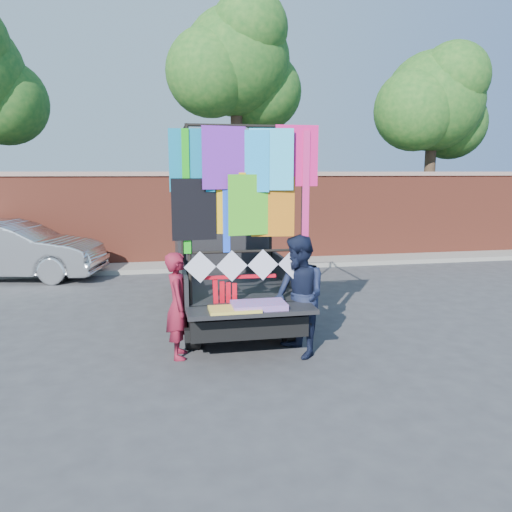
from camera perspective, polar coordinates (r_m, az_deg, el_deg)
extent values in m
plane|color=#38383A|center=(7.79, -0.02, -9.90)|extent=(90.00, 90.00, 0.00)
cube|color=brown|center=(14.34, -5.39, 4.14)|extent=(30.00, 0.35, 2.50)
cube|color=gray|center=(14.28, -5.48, 9.34)|extent=(30.00, 0.45, 0.12)
cube|color=gray|center=(13.82, -5.03, -1.05)|extent=(30.00, 1.20, 0.12)
sphere|color=#17531A|center=(16.47, -26.75, 15.39)|extent=(2.40, 2.40, 2.40)
cylinder|color=#38281C|center=(15.60, -2.21, 10.05)|extent=(0.36, 0.36, 5.46)
sphere|color=#17531A|center=(15.93, -2.29, 21.34)|extent=(3.20, 3.20, 3.20)
sphere|color=#17531A|center=(16.34, 0.79, 18.27)|extent=(2.40, 2.40, 2.40)
sphere|color=#17531A|center=(15.46, -5.22, 20.20)|extent=(2.60, 2.60, 2.60)
sphere|color=#17531A|center=(15.59, -0.74, 24.57)|extent=(2.20, 2.20, 2.20)
cylinder|color=#38281C|center=(17.80, 19.16, 8.01)|extent=(0.36, 0.36, 4.55)
sphere|color=#17531A|center=(17.94, 19.63, 16.33)|extent=(3.20, 3.20, 3.20)
sphere|color=#17531A|center=(18.68, 21.33, 13.94)|extent=(2.40, 2.40, 2.40)
sphere|color=#17531A|center=(17.26, 17.72, 15.63)|extent=(2.60, 2.60, 2.60)
sphere|color=#17531A|center=(17.68, 21.68, 18.46)|extent=(2.20, 2.20, 2.20)
cylinder|color=black|center=(10.04, -8.32, -3.67)|extent=(0.21, 0.63, 0.63)
cylinder|color=black|center=(7.53, -7.33, -8.13)|extent=(0.21, 0.63, 0.63)
cylinder|color=black|center=(10.21, 0.13, -3.34)|extent=(0.21, 0.63, 0.63)
cylinder|color=black|center=(7.77, 3.88, -7.53)|extent=(0.21, 0.63, 0.63)
cube|color=black|center=(8.76, -2.98, -4.43)|extent=(1.63, 4.04, 0.29)
cube|color=black|center=(8.00, -2.27, -3.79)|extent=(1.73, 2.21, 0.10)
cube|color=black|center=(7.88, -8.38, -2.53)|extent=(0.06, 2.21, 0.43)
cube|color=black|center=(8.12, 3.63, -2.07)|extent=(0.06, 2.21, 0.43)
cube|color=black|center=(9.01, -3.34, -0.91)|extent=(1.73, 0.06, 0.43)
cube|color=black|center=(9.91, -4.07, 0.33)|extent=(1.73, 1.54, 1.20)
cube|color=#8C9EAD|center=(9.43, -3.78, 2.22)|extent=(1.54, 0.06, 0.53)
cube|color=#8C9EAD|center=(10.60, -4.56, 1.97)|extent=(1.54, 0.10, 0.67)
cube|color=black|center=(10.99, -4.73, -0.04)|extent=(1.68, 0.87, 0.53)
cube|color=black|center=(6.71, -0.50, -6.24)|extent=(1.73, 0.53, 0.06)
cube|color=black|center=(7.03, -0.83, -8.63)|extent=(1.78, 0.14, 0.17)
cylinder|color=black|center=(6.72, -7.69, 4.38)|extent=(0.05, 0.05, 2.40)
cylinder|color=black|center=(8.73, -8.49, 5.54)|extent=(0.05, 0.05, 2.40)
cylinder|color=black|center=(7.00, 5.36, 4.62)|extent=(0.05, 0.05, 2.40)
cylinder|color=black|center=(8.95, 1.70, 5.73)|extent=(0.05, 0.05, 2.40)
cylinder|color=black|center=(6.82, -1.07, 14.65)|extent=(1.63, 0.04, 0.04)
cylinder|color=black|center=(8.81, -3.41, 13.49)|extent=(1.63, 0.04, 0.04)
cylinder|color=black|center=(7.73, -8.36, 13.95)|extent=(0.04, 2.07, 0.04)
cylinder|color=black|center=(7.97, 3.39, 13.90)|extent=(0.04, 2.07, 0.04)
cylinder|color=black|center=(6.87, -1.02, 0.54)|extent=(1.63, 0.04, 0.04)
cube|color=#0B749E|center=(6.68, -7.24, 10.96)|extent=(0.60, 0.01, 0.82)
cube|color=purple|center=(6.68, -4.07, 11.01)|extent=(0.60, 0.01, 0.82)
cube|color=#1CA4FF|center=(6.77, -1.03, 11.02)|extent=(0.60, 0.01, 0.82)
cube|color=#35C7FF|center=(6.81, 2.08, 11.00)|extent=(0.60, 0.01, 0.82)
cube|color=#F11A76|center=(6.93, 4.96, 10.95)|extent=(0.60, 0.01, 0.82)
cube|color=black|center=(6.66, -7.10, 5.59)|extent=(0.60, 0.01, 0.82)
cube|color=#F5AF14|center=(6.73, -4.05, 5.68)|extent=(0.60, 0.01, 0.82)
cube|color=#4ACA23|center=(6.75, -0.95, 5.71)|extent=(0.60, 0.01, 0.82)
cube|color=orange|center=(6.86, 1.97, 5.77)|extent=(0.60, 0.01, 0.82)
cube|color=#18B616|center=(6.66, -7.98, 7.23)|extent=(0.10, 0.01, 1.63)
cube|color=#E42679|center=(6.95, 5.72, 7.36)|extent=(0.10, 0.01, 1.63)
cube|color=#1C4DFF|center=(6.71, -3.43, 7.32)|extent=(0.10, 0.01, 1.63)
cube|color=silver|center=(6.80, -6.41, -1.27)|extent=(0.44, 0.01, 0.44)
cube|color=silver|center=(6.85, -2.77, -1.14)|extent=(0.44, 0.01, 0.44)
cube|color=silver|center=(6.92, 0.80, -1.02)|extent=(0.44, 0.01, 0.44)
cube|color=silver|center=(7.02, 4.28, -0.89)|extent=(0.44, 0.01, 0.44)
cube|color=#F63672|center=(6.71, 0.31, -5.65)|extent=(0.72, 0.43, 0.08)
cube|color=#E2C647|center=(6.60, -2.46, -6.10)|extent=(0.67, 0.38, 0.04)
imported|color=#B1B4B8|center=(13.58, -26.15, 0.62)|extent=(4.56, 2.37, 1.43)
imported|color=maroon|center=(7.11, -8.84, -5.60)|extent=(0.39, 0.57, 1.51)
imported|color=#141B33|center=(7.08, 4.94, -4.62)|extent=(0.82, 0.96, 1.73)
cube|color=red|center=(6.96, -1.97, -2.37)|extent=(1.05, 0.10, 0.04)
cube|color=red|center=(6.98, -4.62, -5.16)|extent=(0.07, 0.02, 0.60)
cube|color=red|center=(6.99, -3.90, -5.29)|extent=(0.07, 0.02, 0.60)
cube|color=red|center=(7.01, -3.18, -5.41)|extent=(0.07, 0.02, 0.60)
cube|color=red|center=(7.02, -2.46, -5.54)|extent=(0.07, 0.02, 0.60)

